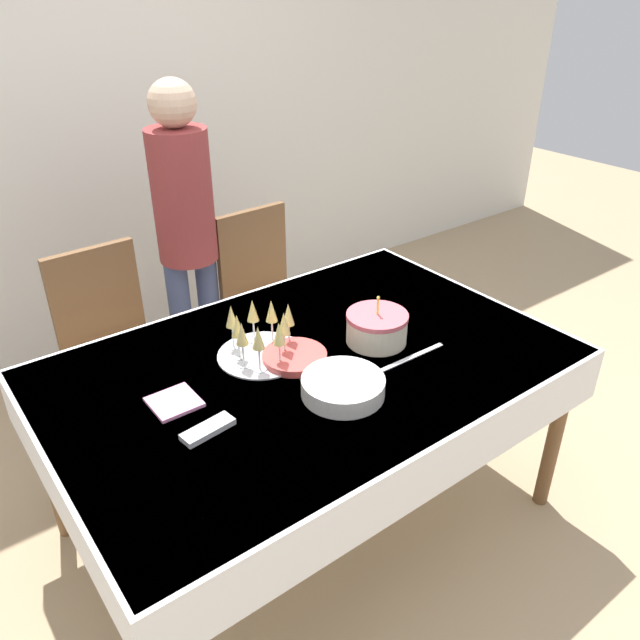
# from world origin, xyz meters

# --- Properties ---
(ground_plane) EXTENTS (12.00, 12.00, 0.00)m
(ground_plane) POSITION_xyz_m (0.00, 0.00, 0.00)
(ground_plane) COLOR tan
(wall_back) EXTENTS (8.00, 0.05, 2.70)m
(wall_back) POSITION_xyz_m (0.00, 1.95, 1.35)
(wall_back) COLOR silver
(wall_back) RESTS_ON ground_plane
(dining_table) EXTENTS (1.84, 1.21, 0.78)m
(dining_table) POSITION_xyz_m (0.00, 0.00, 0.68)
(dining_table) COLOR white
(dining_table) RESTS_ON ground_plane
(dining_chair_far_left) EXTENTS (0.43, 0.43, 0.97)m
(dining_chair_far_left) POSITION_xyz_m (-0.41, 0.92, 0.54)
(dining_chair_far_left) COLOR brown
(dining_chair_far_left) RESTS_ON ground_plane
(dining_chair_far_right) EXTENTS (0.44, 0.44, 0.97)m
(dining_chair_far_right) POSITION_xyz_m (0.40, 0.92, 0.54)
(dining_chair_far_right) COLOR brown
(dining_chair_far_right) RESTS_ON ground_plane
(birthday_cake) EXTENTS (0.23, 0.23, 0.19)m
(birthday_cake) POSITION_xyz_m (0.28, -0.05, 0.84)
(birthday_cake) COLOR beige
(birthday_cake) RESTS_ON dining_table
(champagne_tray) EXTENTS (0.32, 0.32, 0.18)m
(champagne_tray) POSITION_xyz_m (-0.11, 0.13, 0.87)
(champagne_tray) COLOR silver
(champagne_tray) RESTS_ON dining_table
(plate_stack_main) EXTENTS (0.28, 0.28, 0.06)m
(plate_stack_main) POSITION_xyz_m (-0.03, -0.23, 0.81)
(plate_stack_main) COLOR silver
(plate_stack_main) RESTS_ON dining_table
(plate_stack_dessert) EXTENTS (0.23, 0.23, 0.03)m
(plate_stack_dessert) POSITION_xyz_m (-0.04, 0.03, 0.79)
(plate_stack_dessert) COLOR #CC4C47
(plate_stack_dessert) RESTS_ON dining_table
(cake_knife) EXTENTS (0.30, 0.02, 0.00)m
(cake_knife) POSITION_xyz_m (0.31, -0.21, 0.78)
(cake_knife) COLOR silver
(cake_knife) RESTS_ON dining_table
(fork_pile) EXTENTS (0.18, 0.08, 0.02)m
(fork_pile) POSITION_xyz_m (-0.48, -0.14, 0.79)
(fork_pile) COLOR silver
(fork_pile) RESTS_ON dining_table
(napkin_pile) EXTENTS (0.15, 0.15, 0.01)m
(napkin_pile) POSITION_xyz_m (-0.50, 0.06, 0.78)
(napkin_pile) COLOR pink
(napkin_pile) RESTS_ON dining_table
(person_standing) EXTENTS (0.28, 0.28, 1.61)m
(person_standing) POSITION_xyz_m (0.07, 1.08, 0.97)
(person_standing) COLOR #3F4C72
(person_standing) RESTS_ON ground_plane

